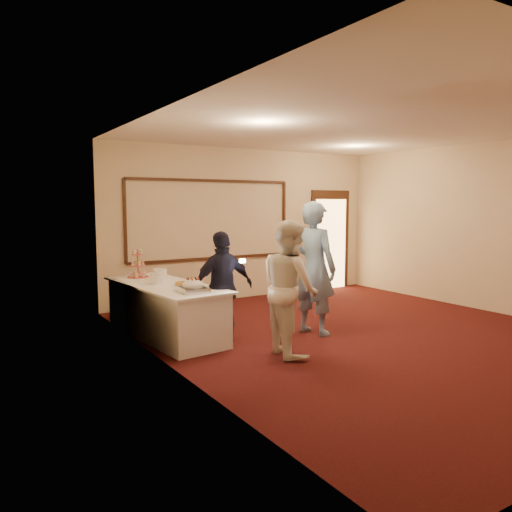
{
  "coord_description": "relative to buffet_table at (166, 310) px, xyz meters",
  "views": [
    {
      "loc": [
        -5.13,
        -5.2,
        1.93
      ],
      "look_at": [
        -1.33,
        0.98,
        1.15
      ],
      "focal_mm": 35.0,
      "sensor_mm": 36.0,
      "label": 1
    }
  ],
  "objects": [
    {
      "name": "tart",
      "position": [
        0.15,
        -0.3,
        0.41
      ],
      "size": [
        0.26,
        0.26,
        0.05
      ],
      "color": "white",
      "rests_on": "buffet_table"
    },
    {
      "name": "wall_molding",
      "position": [
        1.74,
        1.98,
        1.21
      ],
      "size": [
        3.45,
        0.04,
        1.55
      ],
      "color": "black",
      "rests_on": "room_walls"
    },
    {
      "name": "cupcake_stand",
      "position": [
        -0.13,
        0.82,
        0.56
      ],
      "size": [
        0.33,
        0.33,
        0.48
      ],
      "color": "#C3494A",
      "rests_on": "buffet_table"
    },
    {
      "name": "floor",
      "position": [
        2.54,
        -1.49,
        -0.39
      ],
      "size": [
        7.0,
        7.0,
        0.0
      ],
      "primitive_type": "plane",
      "color": "black",
      "rests_on": "ground"
    },
    {
      "name": "guest",
      "position": [
        0.56,
        -0.72,
        0.39
      ],
      "size": [
        0.91,
        0.39,
        1.55
      ],
      "primitive_type": "imported",
      "rotation": [
        0.0,
        0.0,
        3.13
      ],
      "color": "black",
      "rests_on": "floor"
    },
    {
      "name": "man",
      "position": [
        1.92,
        -0.99,
        0.59
      ],
      "size": [
        0.67,
        0.82,
        1.95
      ],
      "primitive_type": "imported",
      "rotation": [
        0.0,
        0.0,
        1.89
      ],
      "color": "#7CA2C6",
      "rests_on": "floor"
    },
    {
      "name": "buffet_table",
      "position": [
        0.0,
        0.0,
        0.0
      ],
      "size": [
        1.15,
        2.43,
        0.77
      ],
      "color": "white",
      "rests_on": "floor"
    },
    {
      "name": "plate_stack_a",
      "position": [
        -0.1,
        0.05,
        0.46
      ],
      "size": [
        0.19,
        0.19,
        0.16
      ],
      "color": "white",
      "rests_on": "buffet_table"
    },
    {
      "name": "doorway",
      "position": [
        4.69,
        1.96,
        0.69
      ],
      "size": [
        1.05,
        0.07,
        2.2
      ],
      "color": "black",
      "rests_on": "floor"
    },
    {
      "name": "room_walls",
      "position": [
        2.54,
        -1.49,
        1.64
      ],
      "size": [
        6.04,
        7.04,
        3.02
      ],
      "color": "beige",
      "rests_on": "floor"
    },
    {
      "name": "plate_stack_b",
      "position": [
        0.09,
        0.43,
        0.46
      ],
      "size": [
        0.2,
        0.2,
        0.16
      ],
      "color": "white",
      "rests_on": "buffet_table"
    },
    {
      "name": "pavlova_tray",
      "position": [
        0.07,
        -0.81,
        0.46
      ],
      "size": [
        0.37,
        0.5,
        0.17
      ],
      "color": "silver",
      "rests_on": "buffet_table"
    },
    {
      "name": "woman",
      "position": [
        1.04,
        -1.61,
        0.47
      ],
      "size": [
        0.79,
        0.94,
        1.72
      ],
      "primitive_type": "imported",
      "rotation": [
        0.0,
        0.0,
        1.39
      ],
      "color": "white",
      "rests_on": "floor"
    },
    {
      "name": "camera_flash",
      "position": [
        0.71,
        -1.0,
        0.77
      ],
      "size": [
        0.07,
        0.05,
        0.05
      ],
      "primitive_type": "cube",
      "rotation": [
        0.0,
        0.0,
        -0.12
      ],
      "color": "white",
      "rests_on": "guest"
    }
  ]
}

